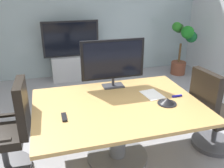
% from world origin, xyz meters
% --- Properties ---
extents(ground_plane, '(7.57, 7.57, 0.00)m').
position_xyz_m(ground_plane, '(0.00, 0.00, 0.00)').
color(ground_plane, '#99999E').
extents(wall_back_glass_partition, '(5.96, 0.10, 2.84)m').
position_xyz_m(wall_back_glass_partition, '(0.00, 3.29, 1.42)').
color(wall_back_glass_partition, '#9EB2B7').
rests_on(wall_back_glass_partition, ground).
extents(conference_table, '(1.91, 1.39, 0.75)m').
position_xyz_m(conference_table, '(0.04, 0.08, 0.58)').
color(conference_table, '#B2894C').
rests_on(conference_table, ground).
extents(office_chair_left, '(0.60, 0.58, 1.09)m').
position_xyz_m(office_chair_left, '(-1.17, 0.21, 0.46)').
color(office_chair_left, '#4C4C51').
rests_on(office_chair_left, ground).
extents(office_chair_right, '(0.62, 0.59, 1.09)m').
position_xyz_m(office_chair_right, '(1.26, -0.05, 0.46)').
color(office_chair_right, '#4C4C51').
rests_on(office_chair_right, ground).
extents(tv_monitor, '(0.84, 0.18, 0.64)m').
position_xyz_m(tv_monitor, '(0.13, 0.61, 1.11)').
color(tv_monitor, '#333338').
rests_on(tv_monitor, conference_table).
extents(wall_display_unit, '(1.20, 0.36, 1.31)m').
position_xyz_m(wall_display_unit, '(-0.14, 2.93, 0.44)').
color(wall_display_unit, '#B7BABC').
rests_on(wall_display_unit, ground).
extents(potted_plant, '(0.60, 0.55, 1.23)m').
position_xyz_m(potted_plant, '(2.37, 2.57, 0.69)').
color(potted_plant, brown).
rests_on(potted_plant, ground).
extents(conference_phone, '(0.22, 0.22, 0.07)m').
position_xyz_m(conference_phone, '(0.59, -0.06, 0.78)').
color(conference_phone, black).
rests_on(conference_phone, conference_table).
extents(remote_control, '(0.05, 0.17, 0.02)m').
position_xyz_m(remote_control, '(-0.58, -0.06, 0.76)').
color(remote_control, black).
rests_on(remote_control, conference_table).
extents(whiteboard_marker, '(0.13, 0.02, 0.02)m').
position_xyz_m(whiteboard_marker, '(0.80, 0.07, 0.76)').
color(whiteboard_marker, '#1919A5').
rests_on(whiteboard_marker, conference_table).
extents(paper_notepad, '(0.24, 0.32, 0.01)m').
position_xyz_m(paper_notepad, '(0.53, 0.20, 0.75)').
color(paper_notepad, white).
rests_on(paper_notepad, conference_table).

